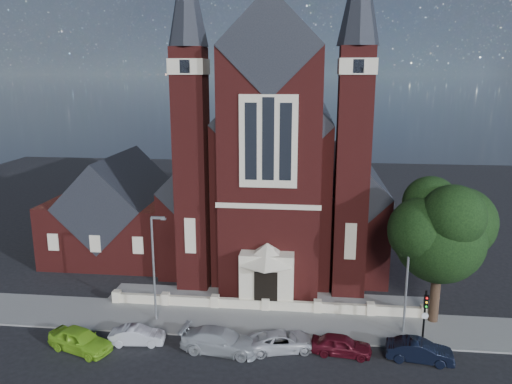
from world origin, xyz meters
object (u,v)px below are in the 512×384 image
church (280,169)px  car_navy (420,351)px  car_silver_b (220,341)px  street_lamp_left (155,263)px  car_lime_van (80,340)px  street_tree (443,234)px  traffic_signal (425,311)px  car_silver_a (137,336)px  street_lamp_right (409,273)px  car_dark_red (341,345)px  car_white_suv (282,341)px  parish_hall (120,215)px

church → car_navy: (10.41, -22.36, -7.49)m
car_silver_b → street_lamp_left: bearing=63.2°
street_lamp_left → car_lime_van: 7.09m
car_lime_van → street_tree: bearing=-55.6°
street_lamp_left → traffic_signal: 19.08m
car_navy → car_silver_a: bearing=97.3°
church → street_lamp_right: 21.76m
church → street_lamp_right: size_ratio=4.31×
car_silver_a → car_silver_b: size_ratio=0.70×
street_lamp_left → traffic_signal: (18.91, -1.57, -2.02)m
street_lamp_left → car_silver_b: bearing=-34.1°
car_silver_a → car_silver_b: (5.79, -0.32, 0.16)m
church → car_navy: church is taller
street_tree → street_lamp_left: street_tree is taller
traffic_signal → car_silver_a: 19.44m
street_lamp_left → car_lime_van: size_ratio=1.78×
traffic_signal → car_silver_b: traffic_signal is taller
car_lime_van → car_dark_red: size_ratio=1.15×
traffic_signal → car_silver_b: 13.75m
traffic_signal → car_dark_red: 6.06m
street_lamp_left → car_dark_red: 14.31m
car_white_suv → street_lamp_right: bearing=-84.1°
street_lamp_right → car_navy: 5.20m
church → street_tree: 21.38m
street_lamp_right → church: bearing=118.0°
church → car_white_suv: bearing=-85.8°
church → car_dark_red: church is taller
car_lime_van → car_white_suv: car_lime_van is taller
car_silver_a → car_dark_red: bearing=-95.2°
traffic_signal → car_white_suv: traffic_signal is taller
street_lamp_left → car_navy: (18.32, -3.41, -3.91)m
street_tree → street_lamp_left: (-20.51, -1.71, -2.36)m
parish_hall → car_silver_b: size_ratio=2.29×
car_silver_b → car_white_suv: car_silver_b is taller
church → car_white_suv: church is taller
parish_hall → street_lamp_right: 29.62m
street_lamp_right → car_navy: street_lamp_right is taller
street_tree → car_lime_van: (-24.32, -6.31, -6.19)m
street_tree → car_lime_van: 25.88m
traffic_signal → car_navy: size_ratio=0.95×
street_tree → traffic_signal: bearing=-115.9°
street_tree → car_white_suv: bearing=-156.6°
parish_hall → car_navy: (26.41, -17.41, -3.32)m
car_navy → traffic_signal: bearing=-10.3°
parish_hall → street_tree: 31.27m
street_tree → car_silver_b: 17.15m
car_silver_a → car_navy: size_ratio=0.89×
parish_hall → street_lamp_right: parish_hall is taller
street_lamp_left → car_navy: size_ratio=1.93×
traffic_signal → car_lime_van: bearing=-172.4°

